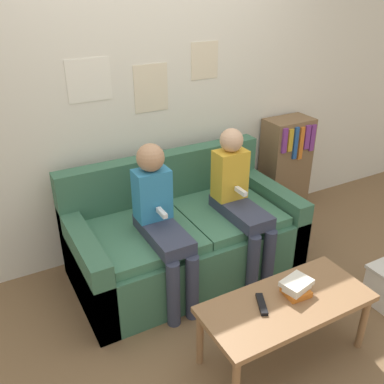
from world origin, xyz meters
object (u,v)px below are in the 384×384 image
(coffee_table, at_px, (286,308))
(bookshelf, at_px, (285,167))
(person_left, at_px, (161,218))
(person_right, at_px, (240,199))
(tv_remote, at_px, (262,304))
(couch, at_px, (183,237))

(coffee_table, height_order, bookshelf, bookshelf)
(coffee_table, relative_size, person_left, 0.91)
(person_right, distance_m, tv_remote, 0.93)
(coffee_table, bearing_deg, person_right, 74.29)
(couch, xyz_separation_m, person_left, (-0.27, -0.20, 0.35))
(coffee_table, bearing_deg, bookshelf, 50.83)
(person_left, xyz_separation_m, bookshelf, (1.54, 0.55, -0.16))
(coffee_table, relative_size, tv_remote, 6.00)
(couch, distance_m, person_left, 0.49)
(person_left, height_order, bookshelf, person_left)
(couch, bearing_deg, person_right, -29.71)
(couch, height_order, coffee_table, couch)
(couch, relative_size, person_left, 1.50)
(couch, height_order, bookshelf, bookshelf)
(coffee_table, bearing_deg, person_left, 114.68)
(couch, distance_m, bookshelf, 1.33)
(couch, relative_size, tv_remote, 9.92)
(person_left, bearing_deg, coffee_table, -65.32)
(person_right, height_order, tv_remote, person_right)
(couch, bearing_deg, person_left, -143.29)
(person_right, xyz_separation_m, tv_remote, (-0.39, -0.81, -0.20))
(tv_remote, distance_m, bookshelf, 1.89)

